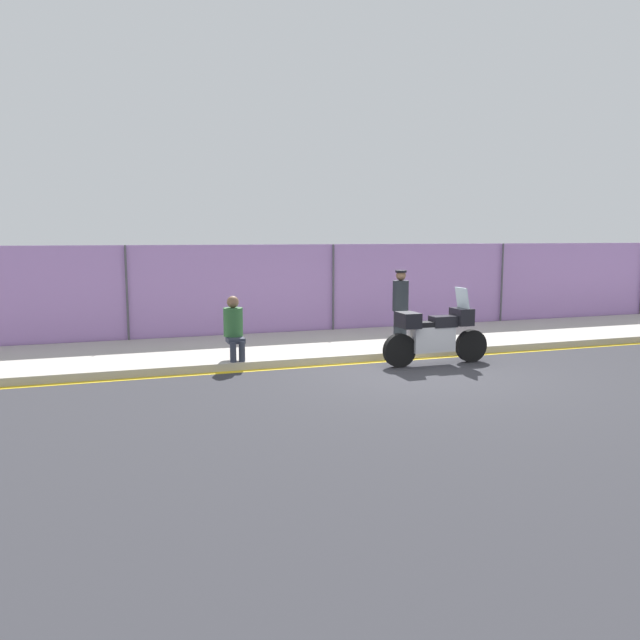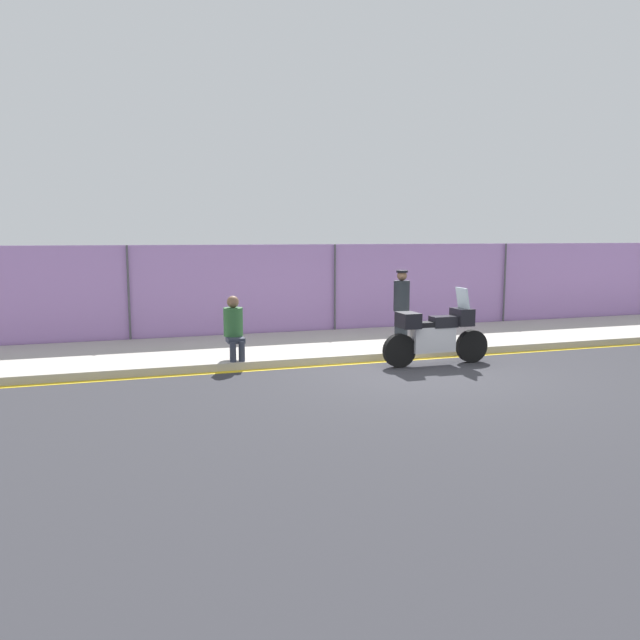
{
  "view_description": "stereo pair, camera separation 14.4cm",
  "coord_description": "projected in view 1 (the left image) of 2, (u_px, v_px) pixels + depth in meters",
  "views": [
    {
      "loc": [
        -5.46,
        -10.3,
        2.56
      ],
      "look_at": [
        -1.49,
        1.41,
        0.89
      ],
      "focal_mm": 35.0,
      "sensor_mm": 36.0,
      "label": 1
    },
    {
      "loc": [
        -5.32,
        -10.35,
        2.56
      ],
      "look_at": [
        -1.49,
        1.41,
        0.89
      ],
      "focal_mm": 35.0,
      "sensor_mm": 36.0,
      "label": 2
    }
  ],
  "objects": [
    {
      "name": "sidewalk",
      "position": [
        358.0,
        343.0,
        14.58
      ],
      "size": [
        37.81,
        3.48,
        0.15
      ],
      "color": "#ADA89E",
      "rests_on": "ground_plane"
    },
    {
      "name": "curb_paint_stripe",
      "position": [
        392.0,
        361.0,
        12.88
      ],
      "size": [
        37.81,
        0.18,
        0.01
      ],
      "color": "gold",
      "rests_on": "ground_plane"
    },
    {
      "name": "ground_plane",
      "position": [
        419.0,
        373.0,
        11.75
      ],
      "size": [
        120.0,
        120.0,
        0.0
      ],
      "primitive_type": "plane",
      "color": "#2D2D33"
    },
    {
      "name": "person_seated_on_curb",
      "position": [
        234.0,
        325.0,
        12.26
      ],
      "size": [
        0.38,
        0.65,
        1.24
      ],
      "color": "#2D3342",
      "rests_on": "sidewalk"
    },
    {
      "name": "storefront_fence",
      "position": [
        332.0,
        290.0,
        16.15
      ],
      "size": [
        35.92,
        0.17,
        2.35
      ],
      "color": "#AD7FC6",
      "rests_on": "ground_plane"
    },
    {
      "name": "officer_standing",
      "position": [
        400.0,
        305.0,
        14.3
      ],
      "size": [
        0.37,
        0.37,
        1.64
      ],
      "color": "#1E2328",
      "rests_on": "sidewalk"
    },
    {
      "name": "motorcycle",
      "position": [
        435.0,
        334.0,
        12.44
      ],
      "size": [
        2.29,
        0.5,
        1.54
      ],
      "rotation": [
        0.0,
        0.0,
        0.0
      ],
      "color": "black",
      "rests_on": "ground_plane"
    }
  ]
}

